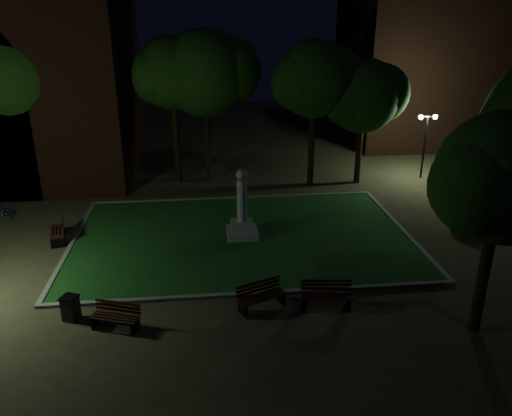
{
  "coord_description": "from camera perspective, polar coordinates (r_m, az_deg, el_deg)",
  "views": [
    {
      "loc": [
        -1.64,
        -18.84,
        9.61
      ],
      "look_at": [
        0.53,
        1.0,
        1.81
      ],
      "focal_mm": 35.0,
      "sensor_mm": 36.0,
      "label": 1
    }
  ],
  "objects": [
    {
      "name": "bench_left_side",
      "position": [
        24.15,
        -21.62,
        -2.56
      ],
      "size": [
        0.97,
        1.79,
        0.93
      ],
      "rotation": [
        0.0,
        0.0,
        -1.33
      ],
      "color": "black",
      "rests_on": "ground"
    },
    {
      "name": "monument",
      "position": [
        22.63,
        -1.61,
        -1.15
      ],
      "size": [
        1.4,
        1.4,
        3.2
      ],
      "color": "gray",
      "rests_on": "lawn"
    },
    {
      "name": "building_far",
      "position": [
        43.68,
        21.29,
        15.22
      ],
      "size": [
        16.0,
        10.0,
        12.0
      ],
      "primitive_type": "cube",
      "color": "#411F13",
      "rests_on": "ground"
    },
    {
      "name": "trash_bin",
      "position": [
        18.05,
        -20.43,
        -10.65
      ],
      "size": [
        0.67,
        0.67,
        0.89
      ],
      "color": "black",
      "rests_on": "ground"
    },
    {
      "name": "lamppost_nw",
      "position": [
        31.8,
        -23.09,
        8.05
      ],
      "size": [
        1.18,
        0.28,
        4.63
      ],
      "color": "black",
      "rests_on": "ground"
    },
    {
      "name": "lawn_kerb",
      "position": [
        22.98,
        -1.58,
        -3.22
      ],
      "size": [
        15.4,
        10.4,
        0.12
      ],
      "color": "slate",
      "rests_on": "ground"
    },
    {
      "name": "ground",
      "position": [
        21.21,
        -1.13,
        -5.6
      ],
      "size": [
        80.0,
        80.0,
        0.0
      ],
      "primitive_type": "plane",
      "color": "#4A3E27"
    },
    {
      "name": "tree_north_er",
      "position": [
        29.02,
        6.86,
        14.41
      ],
      "size": [
        5.34,
        4.36,
        8.37
      ],
      "color": "black",
      "rests_on": "ground"
    },
    {
      "name": "bench_near_left",
      "position": [
        17.57,
        0.59,
        -10.08
      ],
      "size": [
        1.84,
        1.23,
        0.95
      ],
      "rotation": [
        0.0,
        0.0,
        0.4
      ],
      "color": "black",
      "rests_on": "ground"
    },
    {
      "name": "tree_nw",
      "position": [
        30.8,
        -25.32,
        13.47
      ],
      "size": [
        7.02,
        5.73,
        9.31
      ],
      "color": "black",
      "rests_on": "ground"
    },
    {
      "name": "lawn",
      "position": [
        22.99,
        -1.58,
        -3.27
      ],
      "size": [
        15.0,
        10.0,
        0.08
      ],
      "primitive_type": "cube",
      "color": "#1E511B",
      "rests_on": "ground"
    },
    {
      "name": "tree_ne",
      "position": [
        29.94,
        12.32,
        12.42
      ],
      "size": [
        5.23,
        4.27,
        7.35
      ],
      "color": "black",
      "rests_on": "ground"
    },
    {
      "name": "bench_near_right",
      "position": [
        17.78,
        8.06,
        -9.88
      ],
      "size": [
        1.83,
        0.82,
        0.97
      ],
      "rotation": [
        0.0,
        0.0,
        -0.12
      ],
      "color": "black",
      "rests_on": "ground"
    },
    {
      "name": "tree_se",
      "position": [
        16.15,
        26.54,
        3.04
      ],
      "size": [
        4.8,
        3.92,
        7.13
      ],
      "color": "black",
      "rests_on": "ground"
    },
    {
      "name": "bench_west_near",
      "position": [
        17.2,
        -15.72,
        -11.9
      ],
      "size": [
        1.68,
        1.05,
        0.87
      ],
      "rotation": [
        0.0,
        0.0,
        -0.34
      ],
      "color": "black",
      "rests_on": "ground"
    },
    {
      "name": "bench_right_side",
      "position": [
        25.79,
        22.48,
        -1.32
      ],
      "size": [
        1.08,
        1.58,
        0.82
      ],
      "rotation": [
        0.0,
        0.0,
        1.99
      ],
      "color": "black",
      "rests_on": "ground"
    },
    {
      "name": "tree_north_wl",
      "position": [
        29.78,
        -9.33,
        14.93
      ],
      "size": [
        5.14,
        4.2,
        8.54
      ],
      "color": "black",
      "rests_on": "ground"
    },
    {
      "name": "lamppost_ne",
      "position": [
        32.3,
        18.85,
        8.06
      ],
      "size": [
        1.18,
        0.28,
        3.96
      ],
      "color": "black",
      "rests_on": "ground"
    },
    {
      "name": "tree_far_north",
      "position": [
        29.6,
        -5.61,
        15.07
      ],
      "size": [
        6.13,
        5.01,
        8.93
      ],
      "color": "black",
      "rests_on": "ground"
    }
  ]
}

